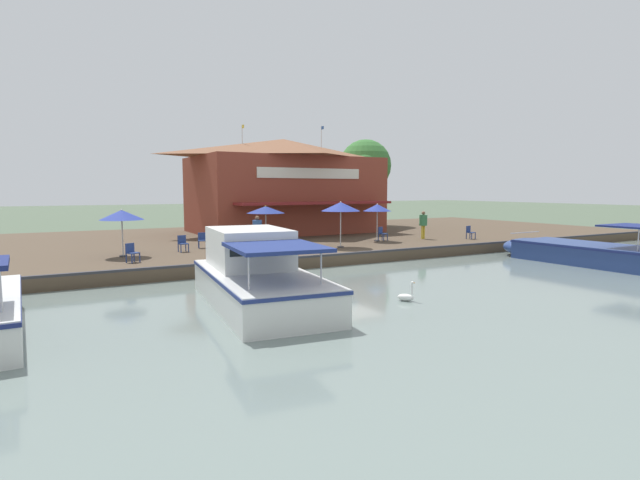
% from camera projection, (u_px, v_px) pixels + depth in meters
% --- Properties ---
extents(ground_plane, '(220.00, 220.00, 0.00)m').
position_uv_depth(ground_plane, '(353.00, 266.00, 24.77)').
color(ground_plane, '#4C5B47').
extents(quay_deck, '(22.00, 56.00, 0.60)m').
position_uv_depth(quay_deck, '(266.00, 241.00, 34.28)').
color(quay_deck, '#4C3D2D').
rests_on(quay_deck, ground).
extents(quay_edge_fender, '(0.20, 50.40, 0.10)m').
position_uv_depth(quay_edge_fender, '(352.00, 253.00, 24.79)').
color(quay_edge_fender, '#2D2D33').
rests_on(quay_edge_fender, quay_deck).
extents(waterfront_restaurant, '(10.52, 13.74, 8.13)m').
position_uv_depth(waterfront_restaurant, '(284.00, 185.00, 37.75)').
color(waterfront_restaurant, brown).
rests_on(waterfront_restaurant, quay_deck).
extents(patio_umbrella_near_quay_edge, '(2.14, 2.14, 2.31)m').
position_uv_depth(patio_umbrella_near_quay_edge, '(266.00, 210.00, 27.99)').
color(patio_umbrella_near_quay_edge, '#B7B7B7').
rests_on(patio_umbrella_near_quay_edge, quay_deck).
extents(patio_umbrella_mid_patio_left, '(2.16, 2.16, 2.55)m').
position_uv_depth(patio_umbrella_mid_patio_left, '(341.00, 207.00, 27.50)').
color(patio_umbrella_mid_patio_left, '#B7B7B7').
rests_on(patio_umbrella_mid_patio_left, quay_deck).
extents(patio_umbrella_by_entrance, '(2.05, 2.05, 2.28)m').
position_uv_depth(patio_umbrella_by_entrance, '(122.00, 215.00, 23.74)').
color(patio_umbrella_by_entrance, '#B7B7B7').
rests_on(patio_umbrella_by_entrance, quay_deck).
extents(patio_umbrella_far_corner, '(1.73, 1.73, 2.34)m').
position_uv_depth(patio_umbrella_far_corner, '(377.00, 208.00, 30.82)').
color(patio_umbrella_far_corner, '#B7B7B7').
rests_on(patio_umbrella_far_corner, quay_deck).
extents(cafe_chair_far_corner_seat, '(0.56, 0.56, 0.85)m').
position_uv_depth(cafe_chair_far_corner_seat, '(382.00, 233.00, 31.45)').
color(cafe_chair_far_corner_seat, navy).
rests_on(cafe_chair_far_corner_seat, quay_deck).
extents(cafe_chair_mid_patio, '(0.48, 0.48, 0.85)m').
position_uv_depth(cafe_chair_mid_patio, '(183.00, 243.00, 25.71)').
color(cafe_chair_mid_patio, navy).
rests_on(cafe_chair_mid_patio, quay_deck).
extents(cafe_chair_under_first_umbrella, '(0.59, 0.59, 0.85)m').
position_uv_depth(cafe_chair_under_first_umbrella, '(132.00, 252.00, 21.99)').
color(cafe_chair_under_first_umbrella, navy).
rests_on(cafe_chair_under_first_umbrella, quay_deck).
extents(cafe_chair_back_row_seat, '(0.51, 0.51, 0.85)m').
position_uv_depth(cafe_chair_back_row_seat, '(470.00, 232.00, 32.33)').
color(cafe_chair_back_row_seat, navy).
rests_on(cafe_chair_back_row_seat, quay_deck).
extents(cafe_chair_beside_entrance, '(0.52, 0.52, 0.85)m').
position_uv_depth(cafe_chair_beside_entrance, '(202.00, 239.00, 27.34)').
color(cafe_chair_beside_entrance, navy).
rests_on(cafe_chair_beside_entrance, quay_deck).
extents(person_near_entrance, '(0.51, 0.51, 1.80)m').
position_uv_depth(person_near_entrance, '(257.00, 228.00, 26.96)').
color(person_near_entrance, '#4C4C56').
rests_on(person_near_entrance, quay_deck).
extents(person_mid_patio, '(0.51, 0.51, 1.80)m').
position_uv_depth(person_mid_patio, '(423.00, 221.00, 32.32)').
color(person_mid_patio, gold).
rests_on(person_mid_patio, quay_deck).
extents(motorboat_nearest_quay, '(9.10, 3.30, 2.08)m').
position_uv_depth(motorboat_nearest_quay, '(580.00, 252.00, 25.56)').
color(motorboat_nearest_quay, navy).
rests_on(motorboat_nearest_quay, river_water).
extents(motorboat_fourth_along, '(8.92, 3.87, 2.40)m').
position_uv_depth(motorboat_fourth_along, '(252.00, 274.00, 16.87)').
color(motorboat_fourth_along, silver).
rests_on(motorboat_fourth_along, river_water).
extents(swan, '(0.62, 0.56, 0.69)m').
position_uv_depth(swan, '(406.00, 297.00, 16.75)').
color(swan, white).
rests_on(swan, river_water).
extents(tree_behind_restaurant, '(4.40, 4.19, 6.48)m').
position_uv_depth(tree_behind_restaurant, '(270.00, 177.00, 41.37)').
color(tree_behind_restaurant, brown).
rests_on(tree_behind_restaurant, quay_deck).
extents(tree_upstream_bank, '(4.80, 4.57, 7.59)m').
position_uv_depth(tree_upstream_bank, '(365.00, 167.00, 43.74)').
color(tree_upstream_bank, brown).
rests_on(tree_upstream_bank, quay_deck).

